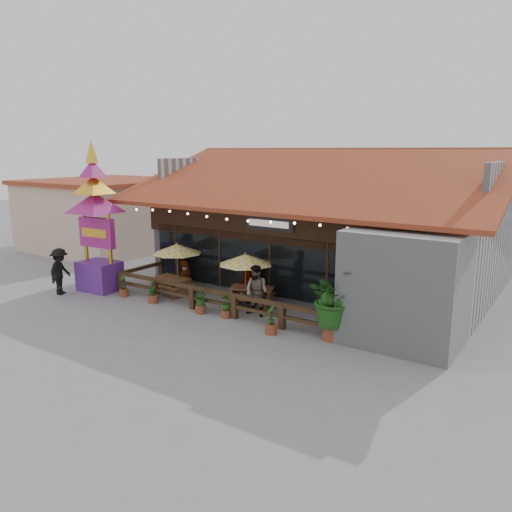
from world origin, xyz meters
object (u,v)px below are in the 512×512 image
Objects in this scene: picnic_table_right at (252,294)px; thai_sign_tower at (95,207)px; umbrella_left at (177,249)px; umbrella_right at (246,260)px; tropical_plant at (333,299)px; picnic_table_left at (173,283)px; pedestrian at (60,271)px.

thai_sign_tower reaches higher than picnic_table_right.
thai_sign_tower reaches higher than umbrella_left.
umbrella_right is 1.06× the size of tropical_plant.
umbrella_left reaches higher than picnic_table_left.
thai_sign_tower is 3.48× the size of pedestrian.
tropical_plant is 11.90m from pedestrian.
picnic_table_right is 0.30× the size of thai_sign_tower.
tropical_plant is at bearing -8.26° from umbrella_left.
tropical_plant is at bearing -105.95° from pedestrian.
pedestrian is (-7.60, -2.76, -0.94)m from umbrella_right.
umbrella_left is 3.88m from picnic_table_right.
tropical_plant is (10.92, 0.35, -2.28)m from thai_sign_tower.
tropical_plant is (7.70, -1.12, -0.58)m from umbrella_left.
umbrella_right is 8.15m from pedestrian.
tropical_plant is at bearing -14.48° from umbrella_right.
umbrella_right reaches higher than pedestrian.
picnic_table_left is at bearing 172.87° from tropical_plant.
picnic_table_right is (0.08, 0.30, -1.39)m from umbrella_right.
umbrella_left is 5.04m from pedestrian.
umbrella_right is 1.43m from picnic_table_right.
pedestrian is at bearing -145.71° from picnic_table_left.
tropical_plant is at bearing 1.85° from thai_sign_tower.
picnic_table_left is at bearing -140.54° from umbrella_left.
umbrella_left is at bearing 171.74° from tropical_plant.
picnic_table_right is 7.69m from thai_sign_tower.
tropical_plant reaches higher than umbrella_right.
picnic_table_right is 4.40m from tropical_plant.
thai_sign_tower is at bearing -156.40° from picnic_table_left.
thai_sign_tower is 11.16m from tropical_plant.
picnic_table_left is at bearing -178.53° from umbrella_right.
picnic_table_right is (3.77, 0.39, 0.04)m from picnic_table_left.
picnic_table_left is at bearing -174.02° from picnic_table_right.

